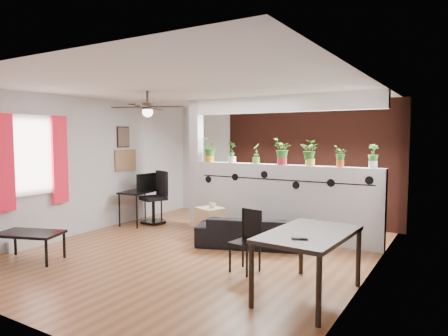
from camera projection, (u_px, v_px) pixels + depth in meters
room_shell at (199, 172)px, 6.40m from camera, size 6.30×7.10×2.90m
partition_wall at (282, 201)px, 7.32m from camera, size 3.60×0.18×1.35m
ceiling_header at (283, 104)px, 7.17m from camera, size 3.60×0.18×0.30m
pier_column at (196, 164)px, 8.26m from camera, size 0.22×0.20×2.60m
brick_panel at (309, 163)px, 8.52m from camera, size 3.90×0.05×2.60m
vine_decal at (280, 180)px, 7.20m from camera, size 3.31×0.01×0.30m
window_assembly at (33, 158)px, 6.69m from camera, size 0.09×1.30×1.55m
baseboard_heater at (36, 241)px, 6.79m from camera, size 0.08×1.00×0.18m
corkboard at (126, 160)px, 8.54m from camera, size 0.03×0.60×0.45m
framed_art at (123, 137)px, 8.46m from camera, size 0.03×0.34×0.44m
ceiling_fan at (148, 109)px, 6.48m from camera, size 1.19×1.19×0.43m
potted_plant_0 at (210, 149)px, 8.06m from camera, size 0.29×0.32×0.48m
potted_plant_1 at (232, 151)px, 7.79m from camera, size 0.26×0.23×0.42m
potted_plant_2 at (256, 153)px, 7.52m from camera, size 0.23×0.24×0.38m
potted_plant_3 at (282, 151)px, 7.24m from camera, size 0.21×0.26×0.48m
potted_plant_4 at (310, 152)px, 6.97m from camera, size 0.25×0.21×0.45m
potted_plant_5 at (340, 155)px, 6.70m from camera, size 0.14×0.18×0.36m
potted_plant_6 at (373, 155)px, 6.43m from camera, size 0.24×0.22×0.39m
sofa at (249, 232)px, 6.78m from camera, size 1.79×1.19×0.49m
cube_shelf at (210, 222)px, 7.40m from camera, size 0.56×0.53×0.55m
cup at (212, 205)px, 7.35m from camera, size 0.14×0.14×0.10m
computer_desk at (141, 193)px, 8.52m from camera, size 0.64×1.04×0.71m
monitor at (146, 185)px, 8.64m from camera, size 0.35×0.08×0.20m
office_chair at (156, 201)px, 8.53m from camera, size 0.60×0.61×1.10m
dining_table at (309, 239)px, 4.62m from camera, size 0.93×1.44×0.76m
book at (291, 235)px, 4.41m from camera, size 0.25×0.29×0.02m
folding_chair at (248, 235)px, 5.52m from camera, size 0.39×0.39×0.85m
coffee_table at (30, 235)px, 5.96m from camera, size 1.05×0.81×0.43m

